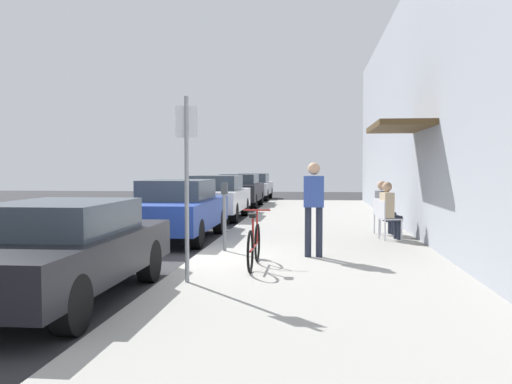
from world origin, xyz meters
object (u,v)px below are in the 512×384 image
at_px(parking_meter, 225,211).
at_px(cafe_chair_0, 387,217).
at_px(parked_car_1, 176,209).
at_px(parked_car_2, 216,197).
at_px(parked_car_4, 254,186).
at_px(street_sign, 187,174).
at_px(bicycle_0, 254,245).
at_px(pedestrian_standing, 314,202).
at_px(seated_patron_1, 384,205).
at_px(parked_car_3, 239,190).
at_px(seated_patron_0, 389,208).
at_px(parked_car_0, 58,249).
at_px(cafe_chair_1, 382,213).

distance_m(parking_meter, cafe_chair_0, 3.93).
height_order(parked_car_1, parked_car_2, parked_car_2).
distance_m(parked_car_4, street_sign, 22.46).
height_order(parked_car_4, bicycle_0, parked_car_4).
distance_m(parked_car_1, pedestrian_standing, 4.44).
bearing_deg(parked_car_1, seated_patron_1, 7.47).
xyz_separation_m(parked_car_3, parked_car_4, (0.00, 5.75, -0.02)).
bearing_deg(parked_car_3, parked_car_1, -90.00).
relative_size(cafe_chair_0, seated_patron_0, 0.67).
distance_m(parked_car_2, parked_car_3, 5.75).
height_order(parked_car_2, pedestrian_standing, pedestrian_standing).
bearing_deg(parked_car_0, parked_car_1, 90.00).
relative_size(bicycle_0, seated_patron_0, 1.33).
relative_size(parking_meter, pedestrian_standing, 0.78).
bearing_deg(pedestrian_standing, seated_patron_0, 57.67).
bearing_deg(seated_patron_1, street_sign, -119.69).
bearing_deg(parking_meter, parked_car_2, 101.10).
distance_m(parked_car_4, pedestrian_standing, 20.25).
bearing_deg(parked_car_1, pedestrian_standing, -42.43).
relative_size(parked_car_2, cafe_chair_0, 5.06).
bearing_deg(parking_meter, pedestrian_standing, -18.67).
bearing_deg(street_sign, cafe_chair_1, 60.66).
distance_m(parked_car_1, cafe_chair_1, 4.93).
bearing_deg(bicycle_0, seated_patron_0, 55.22).
xyz_separation_m(seated_patron_0, cafe_chair_1, (-0.06, 0.96, -0.19)).
bearing_deg(cafe_chair_1, parked_car_4, 106.63).
bearing_deg(parked_car_3, cafe_chair_1, -65.29).
xyz_separation_m(parked_car_2, seated_patron_0, (4.94, -5.83, 0.06)).
height_order(parked_car_0, cafe_chair_0, parked_car_0).
distance_m(parked_car_0, street_sign, 1.96).
bearing_deg(parked_car_4, seated_patron_0, -74.07).
height_order(parked_car_0, street_sign, street_sign).
xyz_separation_m(parked_car_0, pedestrian_standing, (3.26, 3.23, 0.44)).
xyz_separation_m(parked_car_0, parked_car_1, (0.00, 6.21, 0.06)).
distance_m(parked_car_1, street_sign, 5.67).
xyz_separation_m(parked_car_3, seated_patron_1, (4.94, -10.60, 0.06)).
bearing_deg(cafe_chair_0, parked_car_4, 105.74).
bearing_deg(parked_car_1, cafe_chair_1, 7.38).
distance_m(parked_car_2, seated_patron_1, 6.92).
distance_m(parked_car_0, bicycle_0, 3.12).
bearing_deg(seated_patron_1, seated_patron_0, -90.01).
height_order(seated_patron_0, pedestrian_standing, pedestrian_standing).
distance_m(cafe_chair_0, pedestrian_standing, 3.14).
xyz_separation_m(parked_car_1, parked_car_3, (0.00, 11.25, 0.01)).
bearing_deg(parked_car_3, seated_patron_0, -66.88).
xyz_separation_m(cafe_chair_0, cafe_chair_1, (0.00, 0.98, 0.00)).
bearing_deg(parked_car_4, parked_car_3, -90.00).
bearing_deg(pedestrian_standing, parked_car_0, -135.33).
bearing_deg(seated_patron_1, cafe_chair_0, -93.38).
distance_m(parked_car_0, cafe_chair_0, 7.63).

